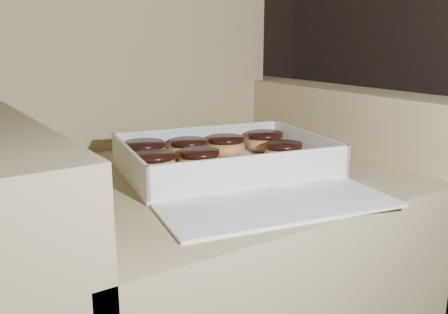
% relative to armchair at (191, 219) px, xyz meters
% --- Properties ---
extents(floor, '(4.50, 4.50, 0.00)m').
position_rel_armchair_xyz_m(floor, '(0.49, 0.23, -0.28)').
color(floor, black).
rests_on(floor, ground).
extents(armchair, '(0.86, 0.73, 0.90)m').
position_rel_armchair_xyz_m(armchair, '(0.00, 0.00, 0.00)').
color(armchair, '#9C8663').
rests_on(armchair, floor).
extents(bakery_box, '(0.44, 0.49, 0.06)m').
position_rel_armchair_xyz_m(bakery_box, '(0.02, -0.13, 0.13)').
color(bakery_box, white).
rests_on(bakery_box, armchair).
extents(donut_a, '(0.08, 0.08, 0.04)m').
position_rel_armchair_xyz_m(donut_a, '(-0.00, 0.00, 0.15)').
color(donut_a, '#DFA14D').
rests_on(donut_a, bakery_box).
extents(donut_b, '(0.09, 0.09, 0.04)m').
position_rel_armchair_xyz_m(donut_b, '(-0.09, 0.02, 0.15)').
color(donut_b, '#DFA14D').
rests_on(donut_b, bakery_box).
extents(donut_c, '(0.08, 0.08, 0.04)m').
position_rel_armchair_xyz_m(donut_c, '(0.17, -0.03, 0.15)').
color(donut_c, '#DFA14D').
rests_on(donut_c, bakery_box).
extents(donut_d, '(0.08, 0.08, 0.04)m').
position_rel_armchair_xyz_m(donut_d, '(0.14, -0.12, 0.15)').
color(donut_d, '#DFA14D').
rests_on(donut_d, bakery_box).
extents(donut_e, '(0.08, 0.08, 0.04)m').
position_rel_armchair_xyz_m(donut_e, '(-0.03, -0.09, 0.15)').
color(donut_e, '#DFA14D').
rests_on(donut_e, bakery_box).
extents(donut_f, '(0.08, 0.08, 0.04)m').
position_rel_armchair_xyz_m(donut_f, '(0.08, -0.02, 0.15)').
color(donut_f, '#DFA14D').
rests_on(donut_f, bakery_box).
extents(donut_g, '(0.08, 0.08, 0.04)m').
position_rel_armchair_xyz_m(donut_g, '(-0.11, -0.06, 0.15)').
color(donut_g, '#DFA14D').
rests_on(donut_g, bakery_box).
extents(crumb_a, '(0.01, 0.01, 0.00)m').
position_rel_armchair_xyz_m(crumb_a, '(0.13, -0.12, 0.13)').
color(crumb_a, black).
rests_on(crumb_a, bakery_box).
extents(crumb_b, '(0.01, 0.01, 0.00)m').
position_rel_armchair_xyz_m(crumb_b, '(-0.14, -0.09, 0.13)').
color(crumb_b, black).
rests_on(crumb_b, bakery_box).
extents(crumb_c, '(0.01, 0.01, 0.00)m').
position_rel_armchair_xyz_m(crumb_c, '(-0.07, -0.13, 0.13)').
color(crumb_c, black).
rests_on(crumb_c, bakery_box).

